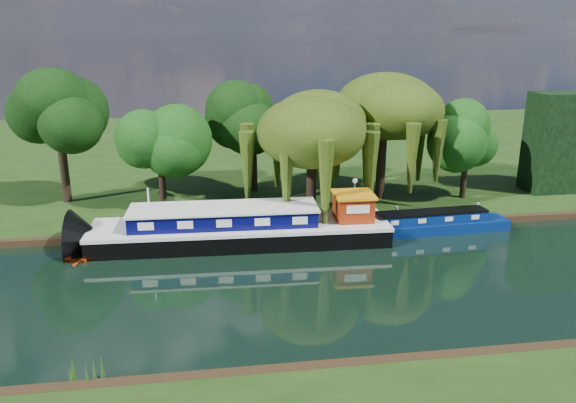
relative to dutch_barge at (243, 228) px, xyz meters
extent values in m
plane|color=black|center=(7.81, -6.78, -0.99)|extent=(120.00, 120.00, 0.00)
cube|color=black|center=(7.81, 27.22, -0.77)|extent=(120.00, 52.00, 0.45)
cube|color=black|center=(-0.16, 0.00, -0.52)|extent=(19.02, 4.77, 1.26)
cube|color=silver|center=(-0.16, 0.00, 0.21)|extent=(19.12, 4.86, 0.23)
cube|color=#05063F|center=(-1.21, 0.04, 0.84)|extent=(11.80, 3.38, 1.00)
cube|color=silver|center=(-1.21, 0.04, 1.40)|extent=(12.02, 3.59, 0.13)
cube|color=maroon|center=(7.18, -0.22, 1.13)|extent=(2.38, 2.38, 1.57)
cube|color=orange|center=(7.18, -0.22, 2.00)|extent=(2.65, 2.65, 0.17)
cylinder|color=silver|center=(-5.83, 0.18, 1.60)|extent=(0.10, 0.10, 2.52)
cube|color=navy|center=(12.71, 0.11, -0.69)|extent=(11.10, 2.52, 0.83)
cube|color=navy|center=(12.71, 0.11, 0.07)|extent=(7.78, 1.86, 0.69)
cube|color=black|center=(12.71, 0.11, 0.46)|extent=(7.88, 1.95, 0.09)
cube|color=silver|center=(9.87, -0.78, 0.10)|extent=(0.55, 0.08, 0.29)
cube|color=silver|center=(11.79, -0.66, 0.10)|extent=(0.55, 0.08, 0.29)
cube|color=silver|center=(13.71, -0.54, 0.10)|extent=(0.55, 0.08, 0.29)
cube|color=silver|center=(15.63, -0.41, 0.10)|extent=(0.55, 0.08, 0.29)
imported|color=maroon|center=(-9.41, -1.32, -0.99)|extent=(3.11, 2.49, 0.57)
cylinder|color=black|center=(5.22, 4.20, 1.91)|extent=(0.64, 0.64, 4.91)
ellipsoid|color=#28400D|center=(5.22, 4.20, 5.46)|extent=(6.86, 6.86, 4.43)
cylinder|color=black|center=(11.30, 7.09, 2.08)|extent=(0.74, 0.74, 5.25)
ellipsoid|color=#28400D|center=(11.30, 7.09, 5.88)|extent=(7.17, 7.17, 4.64)
cylinder|color=black|center=(-5.47, 6.80, 2.23)|extent=(0.46, 0.46, 5.56)
ellipsoid|color=#124010|center=(-5.47, 6.80, 4.51)|extent=(4.55, 4.55, 4.55)
cylinder|color=black|center=(-12.96, 9.62, 2.98)|extent=(0.63, 0.63, 7.04)
ellipsoid|color=black|center=(-12.96, 9.62, 5.86)|extent=(5.42, 5.42, 5.42)
cylinder|color=black|center=(1.62, 10.59, 2.58)|extent=(0.54, 0.54, 6.25)
ellipsoid|color=black|center=(1.62, 10.59, 5.14)|extent=(5.00, 5.00, 5.00)
cylinder|color=black|center=(17.83, 6.24, 2.01)|extent=(0.43, 0.43, 5.11)
ellipsoid|color=#124010|center=(17.83, 6.24, 4.10)|extent=(4.09, 4.09, 4.09)
cube|color=black|center=(26.81, 7.22, 3.46)|extent=(6.00, 3.00, 8.00)
cylinder|color=silver|center=(8.31, 3.72, 0.56)|extent=(0.10, 0.10, 2.20)
sphere|color=white|center=(8.31, 3.72, 1.84)|extent=(0.36, 0.36, 0.36)
cylinder|color=silver|center=(-2.19, 1.62, -0.04)|extent=(0.16, 0.16, 1.00)
cylinder|color=silver|center=(3.81, 1.62, -0.04)|extent=(0.16, 0.16, 1.00)
cylinder|color=silver|center=(10.81, 1.62, -0.04)|extent=(0.16, 0.16, 1.00)
cylinder|color=silver|center=(16.81, 1.62, -0.04)|extent=(0.16, 0.16, 1.00)
cone|color=#1E4512|center=(-7.19, -14.38, -0.44)|extent=(1.20, 1.20, 1.10)
camera|label=1|loc=(-2.08, -34.03, 12.23)|focal=35.00mm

